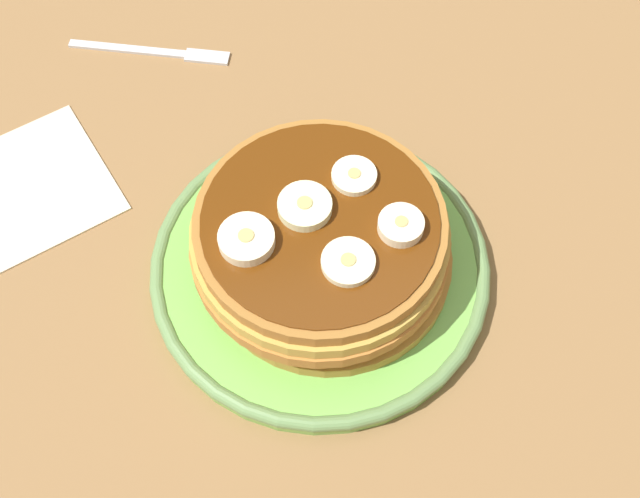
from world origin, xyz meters
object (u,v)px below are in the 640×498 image
object	(u,v)px
banana_slice_3	(348,262)
fork	(159,51)
banana_slice_0	(305,207)
plate	(320,268)
banana_slice_2	(354,176)
pancake_stack	(322,241)
napkin	(29,187)
banana_slice_4	(401,226)
banana_slice_1	(247,240)

from	to	relation	value
banana_slice_3	fork	xyz separation A→B (cm)	(25.08, 10.61, -7.01)
banana_slice_0	fork	xyz separation A→B (cm)	(20.92, 8.69, -7.13)
banana_slice_3	plate	bearing A→B (deg)	19.03
banana_slice_0	banana_slice_2	xyz separation A→B (cm)	(1.80, -3.38, -0.12)
pancake_stack	banana_slice_3	size ratio (longest dim) A/B	5.33
pancake_stack	banana_slice_2	world-z (taller)	banana_slice_2
banana_slice_0	napkin	size ratio (longest dim) A/B	0.30
banana_slice_2	fork	size ratio (longest dim) A/B	0.22
banana_slice_4	fork	bearing A→B (deg)	31.35
banana_slice_2	banana_slice_0	bearing A→B (deg)	118.04
banana_slice_1	banana_slice_3	world-z (taller)	banana_slice_1
banana_slice_0	banana_slice_4	xyz separation A→B (cm)	(-2.29, -5.46, 0.05)
pancake_stack	banana_slice_0	world-z (taller)	banana_slice_0
banana_slice_3	banana_slice_4	size ratio (longest dim) A/B	1.15
banana_slice_2	banana_slice_3	world-z (taller)	same
banana_slice_4	banana_slice_3	bearing A→B (deg)	117.86
banana_slice_1	pancake_stack	bearing A→B (deg)	-77.18
plate	banana_slice_4	world-z (taller)	banana_slice_4
banana_slice_2	banana_slice_3	size ratio (longest dim) A/B	0.88
banana_slice_4	fork	world-z (taller)	banana_slice_4
plate	banana_slice_3	distance (cm)	7.25
banana_slice_2	napkin	world-z (taller)	banana_slice_2
banana_slice_2	banana_slice_3	distance (cm)	6.13
plate	banana_slice_1	size ratio (longest dim) A/B	6.69
plate	banana_slice_1	xyz separation A→B (cm)	(-0.90, 4.56, 6.53)
banana_slice_1	banana_slice_3	size ratio (longest dim) A/B	1.06
plate	banana_slice_0	size ratio (longest dim) A/B	6.80
banana_slice_1	fork	size ratio (longest dim) A/B	0.27
banana_slice_1	banana_slice_2	distance (cm)	7.99
banana_slice_0	fork	world-z (taller)	banana_slice_0
banana_slice_2	fork	world-z (taller)	banana_slice_2
banana_slice_0	banana_slice_4	size ratio (longest dim) A/B	1.20
fork	banana_slice_1	bearing A→B (deg)	-167.76
banana_slice_1	plate	bearing A→B (deg)	-78.80
banana_slice_0	banana_slice_3	distance (cm)	4.58
banana_slice_1	napkin	world-z (taller)	banana_slice_1
banana_slice_0	napkin	world-z (taller)	banana_slice_0
banana_slice_4	banana_slice_2	bearing A→B (deg)	26.93
banana_slice_2	banana_slice_4	distance (cm)	4.59
banana_slice_3	banana_slice_4	xyz separation A→B (cm)	(1.87, -3.53, 0.16)
banana_slice_2	banana_slice_3	bearing A→B (deg)	166.30
plate	napkin	size ratio (longest dim) A/B	2.07
plate	banana_slice_3	bearing A→B (deg)	-160.97
napkin	plate	bearing A→B (deg)	-117.66
banana_slice_0	plate	bearing A→B (deg)	-137.69
banana_slice_3	napkin	distance (cm)	25.77
plate	banana_slice_4	xyz separation A→B (cm)	(-1.42, -4.66, 6.52)
plate	banana_slice_3	world-z (taller)	banana_slice_3
fork	banana_slice_2	bearing A→B (deg)	-147.75
banana_slice_4	fork	distance (cm)	28.11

